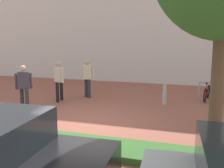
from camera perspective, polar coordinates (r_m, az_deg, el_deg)
name	(u,v)px	position (r m, az deg, el deg)	size (l,w,h in m)	color
ground_plane	(87,124)	(8.63, -5.41, -8.51)	(60.00, 60.00, 0.00)	brown
planter_strip	(88,146)	(6.82, -5.05, -12.95)	(7.00, 1.10, 0.16)	#336028
bollard_steel	(165,93)	(11.17, 11.17, -1.99)	(0.16, 0.16, 0.90)	#ADADB2
person_suited_navy	(24,85)	(10.40, -18.33, -0.20)	(0.51, 0.43, 1.72)	#2D2D38
person_shirt_white	(59,79)	(11.60, -11.24, 1.13)	(0.54, 0.51, 1.72)	black
person_shirt_blue	(87,76)	(12.16, -5.28, 1.69)	(0.60, 0.32, 1.72)	#2D2D38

